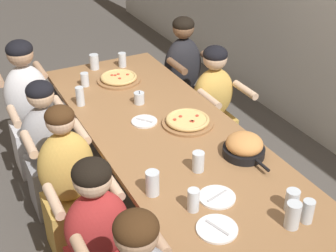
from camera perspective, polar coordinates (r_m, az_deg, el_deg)
ground_plane at (r=3.62m, az=0.00°, el=-11.17°), size 18.00×18.00×0.00m
dining_table at (r=3.19m, az=0.00°, el=-1.78°), size 2.73×0.97×0.77m
pizza_board_main at (r=3.88m, az=-6.02°, el=5.80°), size 0.36×0.36×0.05m
pizza_board_second at (r=3.24m, az=2.41°, el=0.61°), size 0.36×0.36×0.05m
skillet_bowl at (r=2.93m, az=9.28°, el=-2.48°), size 0.38×0.26×0.15m
empty_plate_a at (r=2.42m, az=5.99°, el=-12.36°), size 0.21×0.21×0.02m
empty_plate_b at (r=2.60m, az=5.99°, el=-8.62°), size 0.21×0.21×0.02m
empty_plate_c at (r=3.27m, az=-2.90°, el=0.56°), size 0.18×0.18×0.02m
cocktail_glass_blue at (r=3.51m, az=-3.55°, el=3.36°), size 0.08×0.08×0.11m
drinking_glass_a at (r=2.57m, az=14.86°, el=-8.91°), size 0.07×0.07×0.12m
drinking_glass_b at (r=2.49m, az=3.10°, el=-9.16°), size 0.06×0.06×0.13m
drinking_glass_c at (r=2.77m, az=3.70°, el=-4.45°), size 0.07×0.07×0.12m
drinking_glass_d at (r=2.46m, az=14.94°, el=-10.61°), size 0.08×0.08×0.15m
drinking_glass_e at (r=4.14m, az=-5.59°, el=7.92°), size 0.07×0.07×0.12m
drinking_glass_f at (r=2.59m, az=-1.91°, el=-7.10°), size 0.08×0.08×0.15m
drinking_glass_g at (r=2.52m, az=16.65°, el=-10.04°), size 0.06×0.06×0.13m
drinking_glass_h at (r=3.83m, az=-10.10°, el=5.54°), size 0.07×0.07×0.11m
drinking_glass_i at (r=3.53m, az=-10.66°, el=3.47°), size 0.06×0.06×0.15m
drinking_glass_j at (r=4.12m, az=-8.97°, el=7.63°), size 0.08×0.08×0.13m
diner_far_left at (r=4.39m, az=1.79°, el=5.33°), size 0.51×0.40×1.16m
diner_near_left at (r=4.02m, az=-16.48°, el=1.60°), size 0.51×0.40×1.17m
diner_near_midleft at (r=3.55m, az=-14.28°, el=-3.21°), size 0.51×0.40×1.07m
diner_near_midright at (r=2.73m, az=-8.42°, el=-14.25°), size 0.51×0.40×1.08m
diner_near_center at (r=3.14m, az=-11.95°, el=-7.57°), size 0.51×0.40×1.12m
diner_far_midleft at (r=4.00m, az=5.45°, el=1.90°), size 0.51×0.40×1.07m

